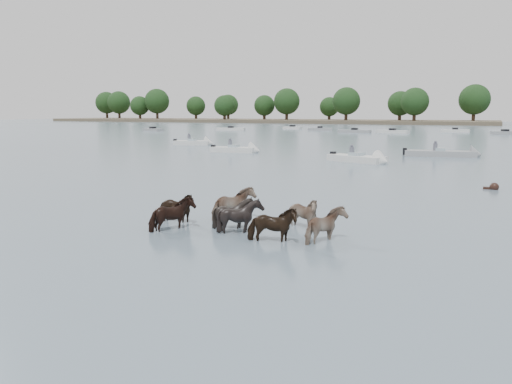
% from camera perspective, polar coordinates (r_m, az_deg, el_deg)
% --- Properties ---
extents(ground, '(400.00, 400.00, 0.00)m').
position_cam_1_polar(ground, '(16.76, -4.39, -4.01)').
color(ground, '#4B5C6C').
rests_on(ground, ground).
extents(shoreline, '(160.00, 30.00, 1.00)m').
position_cam_1_polar(shoreline, '(181.84, -0.42, 8.01)').
color(shoreline, '#4C4233').
rests_on(shoreline, ground).
extents(pony_herd, '(6.85, 3.56, 1.35)m').
position_cam_1_polar(pony_herd, '(16.31, -1.67, -2.79)').
color(pony_herd, black).
rests_on(pony_herd, ground).
extents(swimming_pony, '(0.72, 0.44, 0.44)m').
position_cam_1_polar(swimming_pony, '(27.37, 25.09, 0.47)').
color(swimming_pony, black).
rests_on(swimming_pony, ground).
extents(motorboat_a, '(4.91, 2.06, 1.92)m').
position_cam_1_polar(motorboat_a, '(47.36, -1.68, 4.74)').
color(motorboat_a, silver).
rests_on(motorboat_a, ground).
extents(motorboat_b, '(5.24, 3.38, 1.92)m').
position_cam_1_polar(motorboat_b, '(38.79, 12.12, 3.59)').
color(motorboat_b, silver).
rests_on(motorboat_b, ground).
extents(motorboat_c, '(6.43, 2.52, 1.92)m').
position_cam_1_polar(motorboat_c, '(46.01, 20.95, 4.02)').
color(motorboat_c, gray).
rests_on(motorboat_c, ground).
extents(motorboat_f, '(4.73, 2.87, 1.92)m').
position_cam_1_polar(motorboat_f, '(58.58, -6.52, 5.51)').
color(motorboat_f, silver).
rests_on(motorboat_f, ground).
extents(distant_flotilla, '(107.92, 27.47, 0.93)m').
position_cam_1_polar(distant_flotilla, '(92.53, 20.41, 6.30)').
color(distant_flotilla, gray).
rests_on(distant_flotilla, ground).
extents(treeline, '(153.22, 22.84, 12.34)m').
position_cam_1_polar(treeline, '(183.40, -1.31, 9.97)').
color(treeline, '#382619').
rests_on(treeline, ground).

